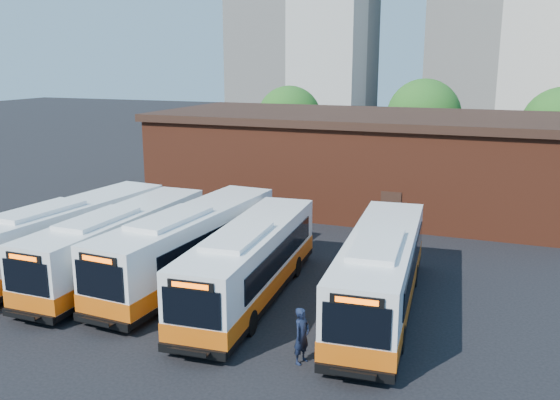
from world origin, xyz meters
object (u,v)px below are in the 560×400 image
at_px(bus_farwest, 67,238).
at_px(transit_worker, 302,336).
at_px(bus_west, 120,246).
at_px(bus_midwest, 190,248).
at_px(bus_east, 380,275).
at_px(bus_mideast, 251,265).

xyz_separation_m(bus_farwest, transit_worker, (13.63, -4.67, -0.55)).
height_order(bus_west, bus_midwest, bus_midwest).
xyz_separation_m(bus_farwest, bus_east, (15.19, 0.44, -0.01)).
bearing_deg(bus_mideast, transit_worker, -53.37).
bearing_deg(bus_farwest, bus_west, 5.20).
relative_size(bus_farwest, bus_west, 1.04).
xyz_separation_m(bus_farwest, bus_mideast, (9.83, -0.25, -0.04)).
xyz_separation_m(bus_east, transit_worker, (-1.55, -5.11, -0.55)).
relative_size(bus_mideast, bus_east, 0.98).
relative_size(bus_farwest, bus_midwest, 0.99).
relative_size(bus_farwest, bus_mideast, 1.03).
bearing_deg(bus_east, bus_mideast, -177.07).
height_order(bus_midwest, transit_worker, bus_midwest).
distance_m(bus_farwest, bus_midwest, 6.40).
distance_m(bus_west, bus_midwest, 3.38).
relative_size(bus_west, bus_east, 0.97).
bearing_deg(bus_midwest, bus_east, 1.39).
relative_size(bus_midwest, bus_east, 1.02).
height_order(bus_farwest, transit_worker, bus_farwest).
xyz_separation_m(bus_farwest, bus_midwest, (6.36, 0.78, 0.02)).
bearing_deg(transit_worker, bus_mideast, 56.83).
distance_m(bus_farwest, transit_worker, 14.42).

